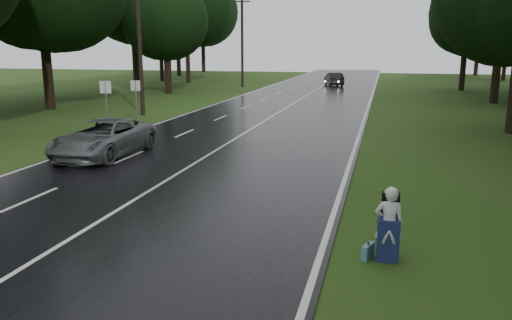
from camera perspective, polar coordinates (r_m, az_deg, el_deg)
The scene contains 17 objects.
ground at distance 13.17m, azimuth -18.94°, elevation -7.80°, with size 160.00×160.00×0.00m, color #294614.
road at distance 31.36m, azimuth 1.24°, elevation 4.53°, with size 12.00×140.00×0.04m, color black.
lane_center at distance 31.35m, azimuth 1.24°, elevation 4.58°, with size 0.12×140.00×0.01m, color silver.
grey_car at distance 21.65m, azimuth -16.78°, elevation 2.38°, with size 2.48×5.37×1.49m, color #575B5D.
far_car at distance 59.46m, azimuth 8.73°, elevation 8.97°, with size 1.57×4.50×1.48m, color black.
hitchhiker at distance 11.08m, azimuth 14.69°, elevation -7.23°, with size 0.61×0.55×1.63m.
suitcase at distance 11.28m, azimuth 12.45°, elevation -9.99°, with size 0.13×0.45×0.32m, color teal.
utility_pole_mid at distance 34.55m, azimuth -12.56°, elevation 4.96°, with size 1.80×0.28×9.28m, color black, non-canonical shape.
utility_pole_far at distance 57.20m, azimuth -1.53°, elevation 8.19°, with size 1.80×0.28×10.17m, color black, non-canonical shape.
road_sign_a at distance 28.14m, azimuth -16.25°, elevation 3.05°, with size 0.64×0.10×2.69m, color white, non-canonical shape.
road_sign_b at distance 30.99m, azimuth -13.19°, elevation 4.07°, with size 0.60×0.10×2.50m, color white, non-canonical shape.
tree_left_d at distance 39.75m, azimuth -22.06°, elevation 5.31°, with size 9.90×9.90×15.47m, color black, non-canonical shape.
tree_left_e at distance 50.15m, azimuth -9.78°, elevation 7.38°, with size 7.71×7.71×12.05m, color black, non-canonical shape.
tree_left_f at distance 64.16m, azimuth -7.59°, elevation 8.57°, with size 10.45×10.45×16.33m, color black, non-canonical shape.
tree_right_d at distance 29.83m, azimuth 26.70°, elevation 2.73°, with size 8.28×8.28×12.94m, color black, non-canonical shape.
tree_right_e at distance 44.94m, azimuth 25.09°, elevation 5.79°, with size 8.73×8.73×13.65m, color black, non-canonical shape.
tree_right_f at distance 56.70m, azimuth 22.03°, elevation 7.24°, with size 8.48×8.48×13.25m, color black, non-canonical shape.
Camera 1 is at (6.97, -10.25, 4.44)m, focal length 35.62 mm.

